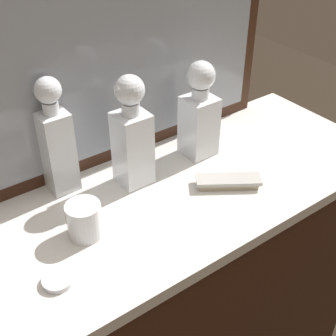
# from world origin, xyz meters

# --- Properties ---
(dresser) EXTENTS (1.28, 0.49, 0.92)m
(dresser) POSITION_xyz_m (0.00, 0.00, 0.46)
(dresser) COLOR #381E11
(dresser) RESTS_ON ground_plane
(dresser_mirror) EXTENTS (0.97, 0.03, 0.66)m
(dresser_mirror) POSITION_xyz_m (0.00, 0.23, 1.25)
(dresser_mirror) COLOR #381E11
(dresser_mirror) RESTS_ON dresser
(crystal_decanter_front) EXTENTS (0.08, 0.08, 0.27)m
(crystal_decanter_front) POSITION_xyz_m (0.18, 0.10, 1.03)
(crystal_decanter_front) COLOR white
(crystal_decanter_front) RESTS_ON dresser
(crystal_decanter_left) EXTENTS (0.07, 0.07, 0.30)m
(crystal_decanter_left) POSITION_xyz_m (-0.20, 0.18, 1.05)
(crystal_decanter_left) COLOR white
(crystal_decanter_left) RESTS_ON dresser
(crystal_decanter_center) EXTENTS (0.08, 0.08, 0.30)m
(crystal_decanter_center) POSITION_xyz_m (-0.04, 0.10, 1.04)
(crystal_decanter_center) COLOR white
(crystal_decanter_center) RESTS_ON dresser
(crystal_tumbler_rear) EXTENTS (0.08, 0.08, 0.08)m
(crystal_tumbler_rear) POSITION_xyz_m (-0.24, -0.01, 0.96)
(crystal_tumbler_rear) COLOR white
(crystal_tumbler_rear) RESTS_ON dresser
(silver_brush_far_right) EXTENTS (0.17, 0.13, 0.02)m
(silver_brush_far_right) POSITION_xyz_m (0.15, -0.06, 0.93)
(silver_brush_far_right) COLOR #B7A88C
(silver_brush_far_right) RESTS_ON dresser
(porcelain_dish) EXTENTS (0.06, 0.06, 0.01)m
(porcelain_dish) POSITION_xyz_m (-0.35, -0.10, 0.93)
(porcelain_dish) COLOR silver
(porcelain_dish) RESTS_ON dresser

